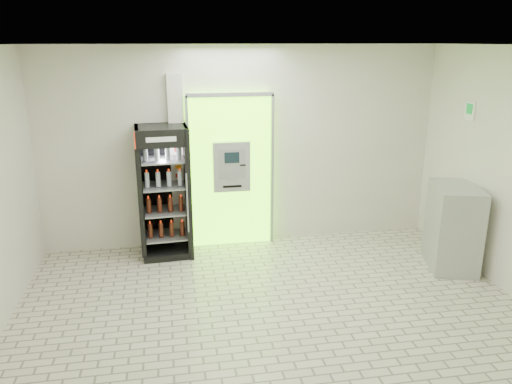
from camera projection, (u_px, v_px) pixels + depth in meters
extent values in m
plane|color=beige|center=(278.00, 322.00, 5.62)|extent=(6.00, 6.00, 0.00)
plane|color=silver|center=(243.00, 147.00, 7.54)|extent=(6.00, 0.00, 6.00)
plane|color=silver|center=(377.00, 324.00, 2.83)|extent=(6.00, 0.00, 6.00)
plane|color=white|center=(281.00, 45.00, 4.75)|extent=(6.00, 6.00, 0.00)
cube|color=#76FF15|center=(231.00, 171.00, 7.54)|extent=(1.20, 0.12, 2.30)
cube|color=gray|center=(230.00, 95.00, 7.14)|extent=(1.28, 0.04, 0.06)
cube|color=gray|center=(189.00, 174.00, 7.37)|extent=(0.04, 0.04, 2.30)
cube|color=gray|center=(272.00, 171.00, 7.58)|extent=(0.04, 0.04, 2.30)
cube|color=black|center=(238.00, 213.00, 7.70)|extent=(0.62, 0.01, 0.67)
cube|color=black|center=(207.00, 118.00, 7.19)|extent=(0.22, 0.01, 0.18)
cube|color=#A7A9AE|center=(231.00, 167.00, 7.41)|extent=(0.55, 0.12, 0.75)
cube|color=black|center=(232.00, 158.00, 7.30)|extent=(0.22, 0.01, 0.16)
cube|color=gray|center=(232.00, 176.00, 7.39)|extent=(0.16, 0.01, 0.12)
cube|color=black|center=(243.00, 165.00, 7.37)|extent=(0.09, 0.01, 0.02)
cube|color=black|center=(232.00, 186.00, 7.43)|extent=(0.28, 0.01, 0.03)
cube|color=silver|center=(178.00, 163.00, 7.39)|extent=(0.22, 0.10, 2.60)
cube|color=#193FB2|center=(177.00, 141.00, 7.23)|extent=(0.09, 0.01, 0.06)
cube|color=red|center=(178.00, 150.00, 7.27)|extent=(0.09, 0.01, 0.06)
cube|color=yellow|center=(178.00, 158.00, 7.31)|extent=(0.09, 0.01, 0.06)
cube|color=orange|center=(178.00, 167.00, 7.35)|extent=(0.09, 0.01, 0.06)
cube|color=red|center=(179.00, 175.00, 7.38)|extent=(0.09, 0.01, 0.06)
cube|color=black|center=(164.00, 192.00, 7.18)|extent=(0.75, 0.69, 1.91)
cube|color=black|center=(164.00, 186.00, 7.46)|extent=(0.72, 0.09, 1.91)
cube|color=red|center=(161.00, 139.00, 6.64)|extent=(0.70, 0.05, 0.23)
cube|color=white|center=(161.00, 139.00, 6.63)|extent=(0.40, 0.03, 0.07)
cube|color=black|center=(168.00, 250.00, 7.45)|extent=(0.75, 0.69, 0.10)
cylinder|color=gray|center=(187.00, 203.00, 6.93)|extent=(0.03, 0.03, 0.86)
cube|color=gray|center=(167.00, 235.00, 7.38)|extent=(0.63, 0.59, 0.02)
cube|color=gray|center=(165.00, 211.00, 7.26)|extent=(0.63, 0.59, 0.02)
cube|color=gray|center=(164.00, 186.00, 7.15)|extent=(0.63, 0.59, 0.02)
cube|color=gray|center=(163.00, 160.00, 7.04)|extent=(0.63, 0.59, 0.02)
cube|color=#A7A9AE|center=(453.00, 227.00, 6.87)|extent=(0.81, 1.01, 1.17)
cube|color=gray|center=(434.00, 224.00, 6.80)|extent=(0.25, 0.83, 0.01)
cube|color=white|center=(470.00, 111.00, 6.83)|extent=(0.02, 0.22, 0.26)
cube|color=#0C882E|center=(469.00, 109.00, 6.82)|extent=(0.00, 0.14, 0.14)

